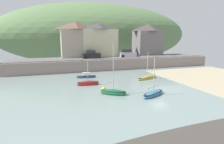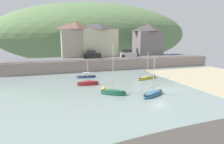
# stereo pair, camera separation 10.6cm
# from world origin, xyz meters

# --- Properties ---
(quay_seawall) EXTENTS (48.00, 9.40, 2.40)m
(quay_seawall) POSITION_xyz_m (0.00, 17.50, 1.36)
(quay_seawall) COLOR gray
(quay_seawall) RESTS_ON ground
(hillside_backdrop) EXTENTS (80.00, 44.00, 24.66)m
(hillside_backdrop) POSITION_xyz_m (4.34, 55.20, 8.63)
(hillside_backdrop) COLOR #5E7E4E
(hillside_backdrop) RESTS_ON ground
(waterfront_building_left) EXTENTS (7.68, 5.97, 8.76)m
(waterfront_building_left) POSITION_xyz_m (-8.35, 25.20, 6.85)
(waterfront_building_left) COLOR #A39784
(waterfront_building_left) RESTS_ON ground
(waterfront_building_centre) EXTENTS (9.24, 6.24, 8.62)m
(waterfront_building_centre) POSITION_xyz_m (-2.57, 25.20, 6.77)
(waterfront_building_centre) COLOR beige
(waterfront_building_centre) RESTS_ON ground
(waterfront_building_right) EXTENTS (7.64, 5.66, 8.75)m
(waterfront_building_right) POSITION_xyz_m (11.94, 25.20, 6.85)
(waterfront_building_right) COLOR slate
(waterfront_building_right) RESTS_ON ground
(motorboat_with_cabin) EXTENTS (3.41, 2.72, 6.69)m
(motorboat_with_cabin) POSITION_xyz_m (-7.24, -0.72, 0.32)
(motorboat_with_cabin) COLOR #195C3A
(motorboat_with_cabin) RESTS_ON ground
(sailboat_white_hull) EXTENTS (3.46, 1.20, 3.93)m
(sailboat_white_hull) POSITION_xyz_m (-9.38, 5.07, 0.29)
(sailboat_white_hull) COLOR maroon
(sailboat_white_hull) RESTS_ON ground
(fishing_boat_green) EXTENTS (4.58, 2.31, 4.96)m
(fishing_boat_green) POSITION_xyz_m (1.33, 5.92, 0.24)
(fishing_boat_green) COLOR gold
(fishing_boat_green) RESTS_ON ground
(dinghy_open_wooden) EXTENTS (3.67, 1.40, 1.07)m
(dinghy_open_wooden) POSITION_xyz_m (-8.64, 10.47, 0.26)
(dinghy_open_wooden) COLOR navy
(dinghy_open_wooden) RESTS_ON ground
(sailboat_tall_mast) EXTENTS (4.15, 2.88, 4.92)m
(sailboat_tall_mast) POSITION_xyz_m (-2.62, -2.73, 0.25)
(sailboat_tall_mast) COLOR teal
(sailboat_tall_mast) RESTS_ON ground
(parked_car_near_slipway) EXTENTS (4.21, 2.00, 1.95)m
(parked_car_near_slipway) POSITION_xyz_m (-5.44, 20.70, 3.20)
(parked_car_near_slipway) COLOR black
(parked_car_near_slipway) RESTS_ON ground
(parked_car_by_wall) EXTENTS (4.24, 2.07, 1.95)m
(parked_car_by_wall) POSITION_xyz_m (3.89, 20.70, 3.20)
(parked_car_by_wall) COLOR #BBB0B7
(parked_car_by_wall) RESTS_ON ground
(mooring_buoy) EXTENTS (0.61, 0.61, 0.61)m
(mooring_buoy) POSITION_xyz_m (-7.85, 1.57, 0.18)
(mooring_buoy) COLOR yellow
(mooring_buoy) RESTS_ON ground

